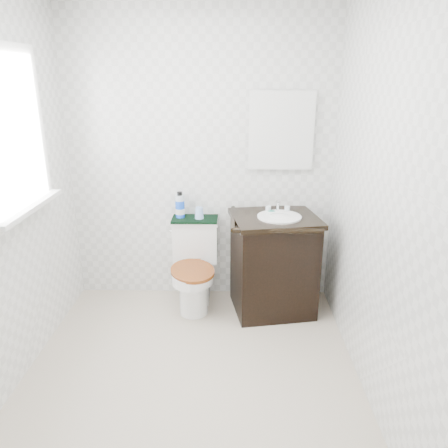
{
  "coord_description": "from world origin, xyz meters",
  "views": [
    {
      "loc": [
        0.27,
        -2.37,
        1.88
      ],
      "look_at": [
        0.2,
        0.75,
        0.81
      ],
      "focal_mm": 35.0,
      "sensor_mm": 36.0,
      "label": 1
    }
  ],
  "objects_px": {
    "mouthwash_bottle": "(180,206)",
    "cup": "(199,213)",
    "vanity": "(273,261)",
    "toilet": "(195,270)",
    "trash_bin": "(193,299)"
  },
  "relations": [
    {
      "from": "trash_bin",
      "to": "mouthwash_bottle",
      "type": "bearing_deg",
      "value": 111.64
    },
    {
      "from": "trash_bin",
      "to": "vanity",
      "type": "bearing_deg",
      "value": 9.01
    },
    {
      "from": "mouthwash_bottle",
      "to": "vanity",
      "type": "bearing_deg",
      "value": -14.99
    },
    {
      "from": "trash_bin",
      "to": "cup",
      "type": "distance_m",
      "value": 0.71
    },
    {
      "from": "toilet",
      "to": "vanity",
      "type": "xyz_separation_m",
      "value": [
        0.65,
        -0.07,
        0.11
      ]
    },
    {
      "from": "toilet",
      "to": "cup",
      "type": "bearing_deg",
      "value": 70.98
    },
    {
      "from": "toilet",
      "to": "trash_bin",
      "type": "xyz_separation_m",
      "value": [
        0.0,
        -0.17,
        -0.19
      ]
    },
    {
      "from": "vanity",
      "to": "mouthwash_bottle",
      "type": "height_order",
      "value": "mouthwash_bottle"
    },
    {
      "from": "toilet",
      "to": "mouthwash_bottle",
      "type": "height_order",
      "value": "mouthwash_bottle"
    },
    {
      "from": "vanity",
      "to": "mouthwash_bottle",
      "type": "bearing_deg",
      "value": 165.01
    },
    {
      "from": "vanity",
      "to": "cup",
      "type": "distance_m",
      "value": 0.73
    },
    {
      "from": "mouthwash_bottle",
      "to": "toilet",
      "type": "bearing_deg",
      "value": -48.44
    },
    {
      "from": "mouthwash_bottle",
      "to": "cup",
      "type": "height_order",
      "value": "mouthwash_bottle"
    },
    {
      "from": "cup",
      "to": "vanity",
      "type": "bearing_deg",
      "value": -16.26
    },
    {
      "from": "toilet",
      "to": "cup",
      "type": "height_order",
      "value": "cup"
    }
  ]
}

